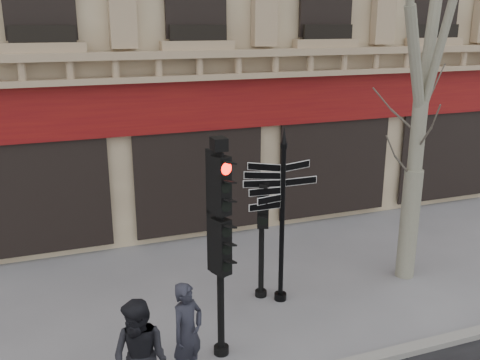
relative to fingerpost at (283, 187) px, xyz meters
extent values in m
plane|color=slate|center=(-0.62, -1.11, -2.47)|extent=(80.00, 80.00, 0.00)
cube|color=#5E090E|center=(-0.62, 3.77, 1.13)|extent=(28.00, 0.25, 1.30)
cube|color=tan|center=(-0.62, 3.54, 2.10)|extent=(28.00, 0.35, 0.74)
cylinder|color=black|center=(0.00, 0.00, -0.84)|extent=(0.10, 0.10, 3.26)
cylinder|color=black|center=(0.00, 0.00, -2.40)|extent=(0.25, 0.25, 0.14)
cone|color=black|center=(0.00, 0.00, 1.05)|extent=(0.11, 0.11, 0.33)
cylinder|color=black|center=(-1.76, -1.37, -0.69)|extent=(0.12, 0.12, 3.56)
cylinder|color=black|center=(-1.76, -1.37, -2.40)|extent=(0.26, 0.26, 0.14)
cube|color=black|center=(-1.76, -1.37, -0.41)|extent=(0.51, 0.43, 0.97)
cube|color=black|center=(-1.76, -1.37, 0.63)|extent=(0.51, 0.43, 0.97)
sphere|color=#FF0C05|center=(-1.76, -1.37, 0.89)|extent=(0.20, 0.20, 0.20)
cube|color=black|center=(-1.76, -1.37, 1.30)|extent=(0.31, 0.34, 0.20)
cylinder|color=black|center=(-0.32, 0.29, -1.18)|extent=(0.12, 0.12, 2.59)
cylinder|color=black|center=(-0.32, 0.29, -2.40)|extent=(0.27, 0.27, 0.14)
cube|color=black|center=(-0.32, 0.29, -0.37)|extent=(0.52, 0.45, 0.98)
cylinder|color=gray|center=(3.13, 0.01, -1.21)|extent=(0.41, 0.41, 2.52)
cylinder|color=gray|center=(3.13, 0.01, 0.73)|extent=(0.32, 0.32, 1.60)
imported|color=#22232E|center=(-2.48, -1.84, -1.61)|extent=(0.75, 0.68, 1.71)
camera|label=1|loc=(-4.30, -9.10, 3.13)|focal=40.00mm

